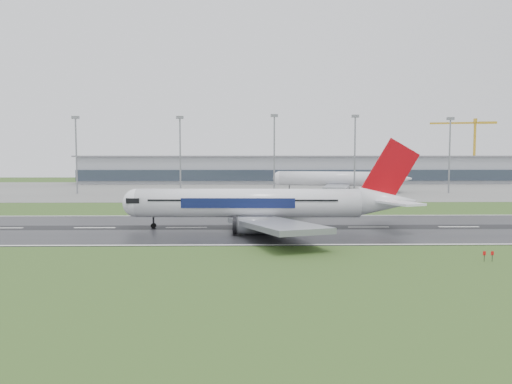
{
  "coord_description": "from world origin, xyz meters",
  "views": [
    {
      "loc": [
        -26.71,
        -109.86,
        15.78
      ],
      "look_at": [
        -24.58,
        12.0,
        7.0
      ],
      "focal_mm": 35.5,
      "sensor_mm": 36.0,
      "label": 1
    }
  ],
  "objects": [
    {
      "name": "main_airliner",
      "position": [
        -22.09,
        -1.56,
        9.38
      ],
      "size": [
        64.64,
        61.73,
        18.57
      ],
      "primitive_type": null,
      "rotation": [
        0.0,
        0.0,
        -0.03
      ],
      "color": "white",
      "rests_on": "runway"
    },
    {
      "name": "runway",
      "position": [
        0.0,
        0.0,
        0.05
      ],
      "size": [
        400.0,
        45.0,
        0.1
      ],
      "primitive_type": "cube",
      "color": "black",
      "rests_on": "ground"
    },
    {
      "name": "ground",
      "position": [
        0.0,
        0.0,
        0.0
      ],
      "size": [
        520.0,
        520.0,
        0.0
      ],
      "primitive_type": "plane",
      "color": "#2E4C1B",
      "rests_on": "ground"
    },
    {
      "name": "floodmast_2",
      "position": [
        -15.46,
        100.0,
        15.84
      ],
      "size": [
        0.64,
        0.64,
        31.67
      ],
      "primitive_type": "cylinder",
      "color": "gray",
      "rests_on": "ground"
    },
    {
      "name": "floodmast_0",
      "position": [
        -97.07,
        100.0,
        15.4
      ],
      "size": [
        0.64,
        0.64,
        30.79
      ],
      "primitive_type": "cylinder",
      "color": "gray",
      "rests_on": "ground"
    },
    {
      "name": "floodmast_3",
      "position": [
        18.06,
        100.0,
        15.74
      ],
      "size": [
        0.64,
        0.64,
        31.47
      ],
      "primitive_type": "cylinder",
      "color": "gray",
      "rests_on": "ground"
    },
    {
      "name": "floodmast_4",
      "position": [
        57.75,
        100.0,
        15.26
      ],
      "size": [
        0.64,
        0.64,
        30.53
      ],
      "primitive_type": "cylinder",
      "color": "gray",
      "rests_on": "ground"
    },
    {
      "name": "apron",
      "position": [
        0.0,
        125.0,
        0.04
      ],
      "size": [
        400.0,
        130.0,
        0.08
      ],
      "primitive_type": "cube",
      "color": "slate",
      "rests_on": "ground"
    },
    {
      "name": "tower_crane",
      "position": [
        113.37,
        200.0,
        19.47
      ],
      "size": [
        38.44,
        10.94,
        38.94
      ],
      "primitive_type": null,
      "rotation": [
        0.0,
        0.0,
        -0.23
      ],
      "color": "gold",
      "rests_on": "ground"
    },
    {
      "name": "floodmast_1",
      "position": [
        -54.37,
        100.0,
        15.43
      ],
      "size": [
        0.64,
        0.64,
        30.87
      ],
      "primitive_type": "cylinder",
      "color": "gray",
      "rests_on": "ground"
    },
    {
      "name": "parked_airliner",
      "position": [
        13.18,
        111.11,
        9.04
      ],
      "size": [
        72.86,
        69.76,
        17.92
      ],
      "primitive_type": null,
      "rotation": [
        0.0,
        0.0,
        -0.24
      ],
      "color": "silver",
      "rests_on": "apron"
    },
    {
      "name": "terminal",
      "position": [
        0.0,
        185.0,
        7.5
      ],
      "size": [
        240.0,
        36.0,
        15.0
      ],
      "primitive_type": "cube",
      "color": "gray",
      "rests_on": "ground"
    }
  ]
}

